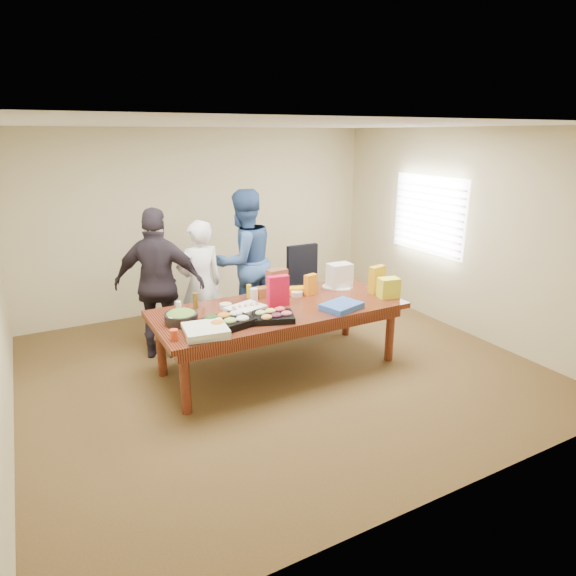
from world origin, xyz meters
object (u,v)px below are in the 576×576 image
person_right (244,262)px  sheet_cake (246,309)px  conference_table (279,338)px  salad_bowl (181,318)px  office_chair (310,290)px  person_center (200,285)px

person_right → sheet_cake: 1.41m
conference_table → salad_bowl: salad_bowl is taller
conference_table → person_right: 1.43m
office_chair → person_right: person_right is taller
office_chair → sheet_cake: (-1.35, -0.89, 0.24)m
salad_bowl → office_chair: bearing=23.1°
office_chair → sheet_cake: size_ratio=2.80×
person_right → sheet_cake: bearing=54.8°
person_center → person_right: person_right is taller
conference_table → salad_bowl: size_ratio=8.15×
conference_table → salad_bowl: 1.20m
conference_table → office_chair: 1.31m
sheet_cake → salad_bowl: 0.71m
person_center → sheet_cake: bearing=94.5°
office_chair → person_right: (-0.80, 0.40, 0.42)m
conference_table → office_chair: office_chair is taller
sheet_cake → person_center: bearing=82.4°
conference_table → sheet_cake: size_ratio=7.17×
office_chair → person_center: (-1.52, 0.12, 0.27)m
office_chair → person_center: person_center is taller
conference_table → person_right: (0.14, 1.30, 0.59)m
person_right → salad_bowl: person_right is taller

